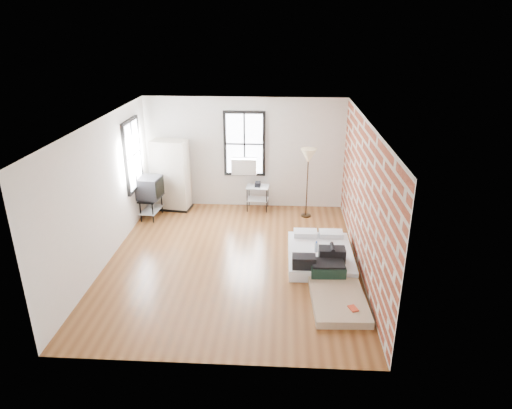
# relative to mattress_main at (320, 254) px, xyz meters

# --- Properties ---
(ground) EXTENTS (6.00, 6.00, 0.00)m
(ground) POSITION_rel_mattress_main_xyz_m (-1.75, -0.07, -0.15)
(ground) COLOR brown
(ground) RESTS_ON ground
(room_shell) EXTENTS (5.02, 6.02, 2.80)m
(room_shell) POSITION_rel_mattress_main_xyz_m (-1.51, 0.29, 1.59)
(room_shell) COLOR silver
(room_shell) RESTS_ON ground
(mattress_main) EXTENTS (1.27, 1.72, 0.55)m
(mattress_main) POSITION_rel_mattress_main_xyz_m (0.00, 0.00, 0.00)
(mattress_main) COLOR white
(mattress_main) RESTS_ON ground
(mattress_bare) EXTENTS (0.99, 1.76, 0.37)m
(mattress_bare) POSITION_rel_mattress_main_xyz_m (0.18, -1.18, -0.04)
(mattress_bare) COLOR tan
(mattress_bare) RESTS_ON ground
(wardrobe) EXTENTS (0.97, 0.63, 1.79)m
(wardrobe) POSITION_rel_mattress_main_xyz_m (-3.57, 2.58, 0.74)
(wardrobe) COLOR black
(wardrobe) RESTS_ON ground
(side_table) EXTENTS (0.58, 0.48, 0.73)m
(side_table) POSITION_rel_mattress_main_xyz_m (-1.40, 2.65, 0.35)
(side_table) COLOR black
(side_table) RESTS_ON ground
(floor_lamp) EXTENTS (0.37, 0.37, 1.71)m
(floor_lamp) POSITION_rel_mattress_main_xyz_m (-0.18, 2.28, 1.31)
(floor_lamp) COLOR #302010
(floor_lamp) RESTS_ON ground
(tv_stand) EXTENTS (0.57, 0.77, 1.03)m
(tv_stand) POSITION_rel_mattress_main_xyz_m (-3.96, 1.98, 0.59)
(tv_stand) COLOR black
(tv_stand) RESTS_ON ground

